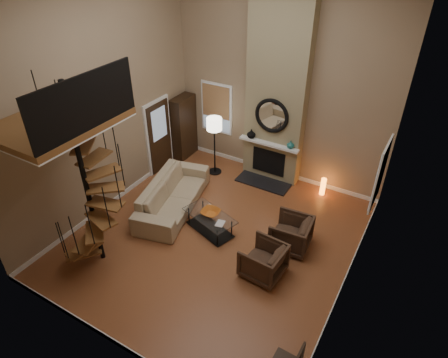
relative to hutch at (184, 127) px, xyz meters
The scene contains 31 objects.
ground 4.07m from the hutch, 44.77° to the right, with size 6.00×6.50×0.01m, color #A56035.
back_wall 3.37m from the hutch, ahead, with size 6.00×0.02×5.50m, color #967F61.
front_wall 6.90m from the hutch, 65.03° to the right, with size 6.00×0.02×5.50m, color #967F61.
left_wall 3.33m from the hutch, 93.85° to the right, with size 0.02×6.50×5.50m, color #967F61.
right_wall 6.69m from the hutch, 25.64° to the right, with size 0.02×6.50×5.50m, color #967F61.
baseboard_back 2.98m from the hutch, ahead, with size 6.00×0.02×0.12m, color white.
baseboard_front 6.71m from the hutch, 65.00° to the right, with size 6.00×0.02×0.12m, color white.
baseboard_left 2.93m from the hutch, 93.64° to the right, with size 0.02×6.50×0.12m, color white.
baseboard_right 6.50m from the hutch, 25.68° to the right, with size 0.02×6.50×0.12m, color white.
chimney_breast 3.35m from the hutch, ahead, with size 1.60×0.38×5.50m, color #8C7F5B.
hearth 2.97m from the hutch, ahead, with size 1.50×0.60×0.04m, color black.
firebox 2.84m from the hutch, ahead, with size 0.95×0.02×0.72m, color black.
mantel 2.82m from the hutch, ahead, with size 1.70×0.18×0.06m, color white.
mirror_frame 2.99m from the hutch, ahead, with size 0.94×0.94×0.10m, color black.
mirror_disc 2.99m from the hutch, ahead, with size 0.80×0.80×0.01m, color white.
vase_left 2.29m from the hutch, ahead, with size 0.24×0.24×0.25m, color black.
vase_right 3.43m from the hutch, ahead, with size 0.20×0.20×0.21m, color #1B615D.
window_back 1.21m from the hutch, 25.34° to the left, with size 1.02×0.06×1.52m.
window_right 5.88m from the hutch, ahead, with size 0.06×1.02×1.52m.
entry_door 1.01m from the hutch, 98.18° to the right, with size 0.10×1.05×2.16m.
loft 5.18m from the hutch, 80.51° to the right, with size 1.70×2.20×1.09m.
spiral_stair 4.77m from the hutch, 77.32° to the right, with size 1.47×1.47×4.06m.
hutch is the anchor object (origin of this frame).
sofa 2.73m from the hutch, 61.34° to the right, with size 2.69×1.05×0.79m, color tan.
armchair_near 5.02m from the hutch, 25.77° to the right, with size 0.83×0.85×0.77m, color #442D1F.
armchair_far 5.43m from the hutch, 36.91° to the right, with size 0.80×0.83×0.75m, color #442D1F.
coffee_table 3.75m from the hutch, 45.80° to the right, with size 1.42×1.00×0.47m.
bowl 3.68m from the hutch, 45.26° to the right, with size 0.43×0.43×0.11m, color orange.
book 4.07m from the hutch, 43.73° to the right, with size 0.18×0.25×0.02m, color gray.
floor_lamp 1.48m from the hutch, 16.62° to the right, with size 0.43×0.43×1.75m.
accent_lamp 4.46m from the hutch, ahead, with size 0.14×0.14×0.49m, color orange.
Camera 1 is at (3.62, -5.79, 6.22)m, focal length 31.34 mm.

